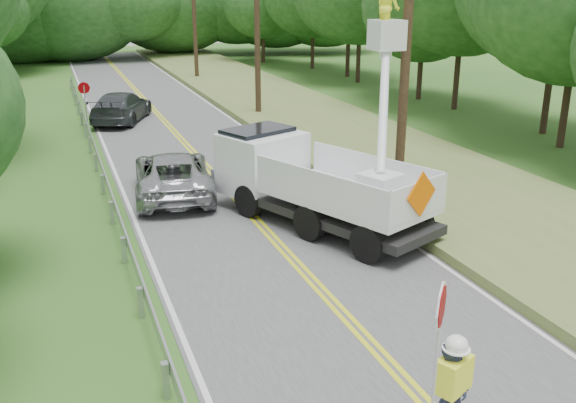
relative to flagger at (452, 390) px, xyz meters
name	(u,v)px	position (x,y,z in m)	size (l,w,h in m)	color
ground	(404,381)	(0.31, 1.78, -1.07)	(140.00, 140.00, 0.00)	#29551D
road	(214,175)	(0.31, 15.78, -1.06)	(7.20, 96.00, 0.03)	#4A4B4D
guardrail	(100,165)	(-3.71, 16.69, -0.52)	(0.18, 48.00, 0.77)	#A3A6AB
utility_poles	(308,23)	(5.31, 18.80, 4.20)	(1.60, 43.30, 10.00)	black
tall_grass_verge	(381,154)	(7.41, 15.78, -0.92)	(7.00, 96.00, 0.30)	#5C7133
treeline_horizon	(85,0)	(-1.19, 58.15, 4.43)	(56.96, 14.43, 11.51)	#1C4619
flagger	(452,390)	(0.00, 0.00, 0.00)	(1.08, 0.76, 2.96)	#191E33
bucket_truck	(303,167)	(1.79, 10.44, 0.50)	(5.57, 7.49, 6.96)	black
suv_silver	(173,174)	(-1.56, 13.86, -0.32)	(2.45, 5.30, 1.47)	#A3A5A9
suv_darkgrey	(121,107)	(-1.76, 27.02, -0.28)	(2.16, 5.30, 1.54)	#3B4145
stop_sign_permanent	(85,101)	(-3.66, 23.80, 0.66)	(0.55, 0.06, 2.60)	#A3A6AB
yard_sign	(432,188)	(6.23, 10.22, -0.61)	(0.42, 0.21, 0.65)	white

